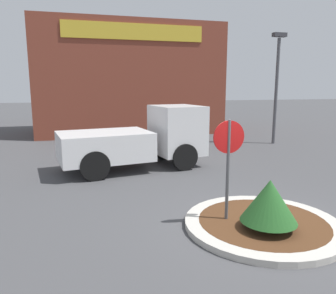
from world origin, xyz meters
The scene contains 7 objects.
ground_plane centered at (0.00, 0.00, 0.00)m, with size 120.00×120.00×0.00m, color #474749.
traffic_island centered at (0.00, 0.00, 0.07)m, with size 3.33×3.33×0.13m.
stop_sign centered at (-0.70, 0.33, 1.59)m, with size 0.69×0.07×2.30m.
island_shrub centered at (-0.11, -0.37, 0.73)m, with size 1.13×1.13×1.03m.
utility_truck centered at (-1.55, 5.81, 1.09)m, with size 5.43×2.86×2.26m.
storefront_building centered at (-0.46, 16.22, 3.41)m, with size 11.39×6.07×6.81m.
light_pole centered at (6.16, 9.19, 3.34)m, with size 0.70×0.30×5.61m.
Camera 1 is at (-3.68, -5.83, 2.97)m, focal length 35.00 mm.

